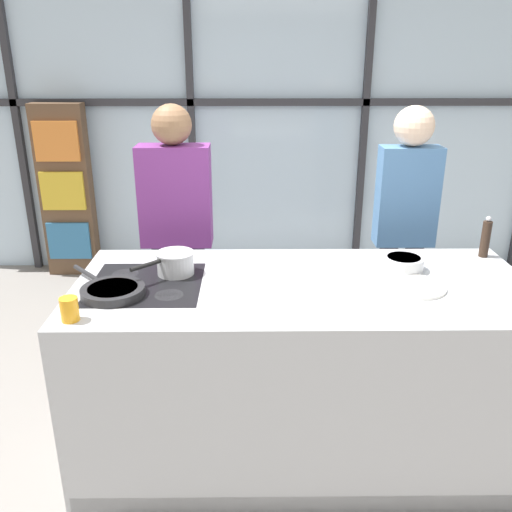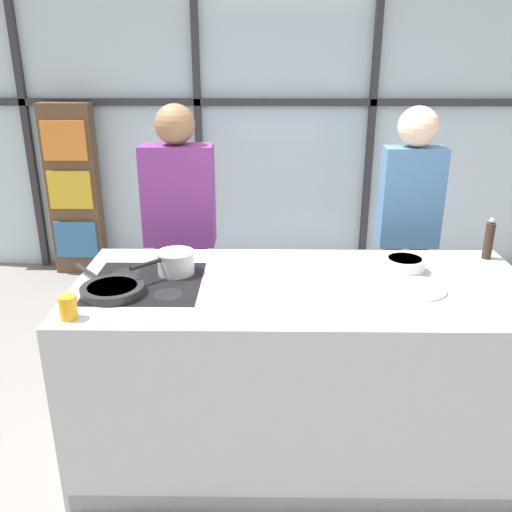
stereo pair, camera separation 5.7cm
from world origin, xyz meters
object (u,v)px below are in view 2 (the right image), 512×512
at_px(spectator_center_left, 408,221).
at_px(saucepan, 175,262).
at_px(spectator_far_left, 180,224).
at_px(white_plate, 415,288).
at_px(mixing_bowl, 405,264).
at_px(pepper_grinder, 489,240).
at_px(juice_glass_near, 68,307).
at_px(frying_pan, 112,289).

bearing_deg(spectator_center_left, saucepan, 28.52).
distance_m(spectator_far_left, white_plate, 1.51).
height_order(spectator_center_left, saucepan, spectator_center_left).
relative_size(spectator_far_left, mixing_bowl, 8.39).
xyz_separation_m(pepper_grinder, juice_glass_near, (-1.97, -0.71, -0.05)).
relative_size(spectator_far_left, pepper_grinder, 7.56).
height_order(frying_pan, mixing_bowl, mixing_bowl).
bearing_deg(mixing_bowl, juice_glass_near, -160.52).
xyz_separation_m(saucepan, juice_glass_near, (-0.36, -0.49, -0.01)).
bearing_deg(pepper_grinder, mixing_bowl, -159.03).
bearing_deg(spectator_center_left, pepper_grinder, 120.44).
height_order(spectator_far_left, white_plate, spectator_far_left).
distance_m(spectator_center_left, saucepan, 1.50).
relative_size(frying_pan, juice_glass_near, 4.24).
xyz_separation_m(spectator_far_left, spectator_center_left, (1.40, 0.00, 0.03)).
bearing_deg(pepper_grinder, saucepan, -172.13).
height_order(spectator_far_left, spectator_center_left, spectator_far_left).
bearing_deg(frying_pan, pepper_grinder, 14.01).
xyz_separation_m(frying_pan, white_plate, (1.38, 0.06, -0.01)).
relative_size(frying_pan, mixing_bowl, 2.12).
relative_size(saucepan, mixing_bowl, 1.40).
height_order(saucepan, juice_glass_near, saucepan).
xyz_separation_m(frying_pan, saucepan, (0.25, 0.24, 0.04)).
relative_size(spectator_center_left, white_plate, 6.01).
height_order(spectator_far_left, saucepan, spectator_far_left).
xyz_separation_m(white_plate, pepper_grinder, (0.48, 0.41, 0.10)).
height_order(spectator_far_left, mixing_bowl, spectator_far_left).
bearing_deg(mixing_bowl, spectator_far_left, 150.87).
bearing_deg(spectator_far_left, spectator_center_left, -180.00).
height_order(frying_pan, pepper_grinder, pepper_grinder).
bearing_deg(saucepan, spectator_far_left, 96.59).
distance_m(white_plate, juice_glass_near, 1.52).
bearing_deg(spectator_center_left, spectator_far_left, 0.00).
relative_size(spectator_center_left, mixing_bowl, 8.34).
bearing_deg(mixing_bowl, pepper_grinder, 20.97).
xyz_separation_m(spectator_center_left, pepper_grinder, (0.29, -0.49, 0.05)).
height_order(frying_pan, juice_glass_near, juice_glass_near).
relative_size(spectator_far_left, spectator_center_left, 1.01).
bearing_deg(frying_pan, mixing_bowl, 11.50).
bearing_deg(spectator_far_left, mixing_bowl, 150.87).
height_order(frying_pan, white_plate, frying_pan).
bearing_deg(pepper_grinder, spectator_center_left, 120.44).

